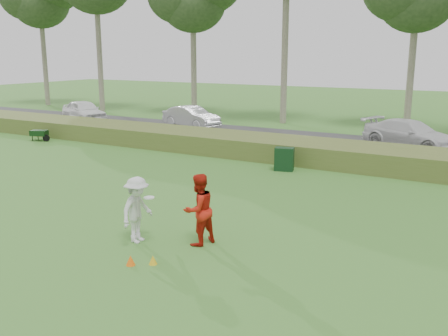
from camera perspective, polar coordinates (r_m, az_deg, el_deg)
The scene contains 12 objects.
ground at distance 12.81m, azimuth -8.95°, elevation -9.23°, with size 120.00×120.00×0.00m, color #316D24.
reed_strip at distance 22.92m, azimuth 9.89°, elevation 1.88°, with size 80.00×3.00×0.90m, color #4B5E25.
park_road at distance 27.69m, azimuth 13.37°, elevation 2.75°, with size 80.00×6.00×0.06m, color #2D2D2D.
player_white at distance 13.09m, azimuth -9.89°, elevation -4.73°, with size 0.88×1.15×1.74m.
player_red at distance 12.74m, azimuth -2.91°, elevation -4.76°, with size 0.90×0.70×1.86m, color red.
cone_orange at distance 11.97m, azimuth -10.63°, elevation -10.33°, with size 0.22×0.22×0.24m, color #FF660D.
cone_yellow at distance 11.94m, azimuth -8.12°, elevation -10.35°, with size 0.20×0.20×0.22m, color gold.
utility_cabinet at distance 20.94m, azimuth 6.91°, elevation 1.02°, with size 0.78×0.49×0.97m, color black.
wheelbarrow at distance 29.70m, azimuth -20.34°, elevation 3.75°, with size 1.25×0.83×0.59m.
car_left at distance 36.54m, azimuth -15.70°, elevation 6.29°, with size 1.77×4.39×1.50m, color white.
car_mid at distance 32.58m, azimuth -3.76°, elevation 5.86°, with size 1.45×4.15×1.37m, color silver.
car_right at distance 26.99m, azimuth 20.50°, elevation 3.62°, with size 2.00×4.93×1.43m, color silver.
Camera 1 is at (7.47, -9.22, 4.83)m, focal length 40.00 mm.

